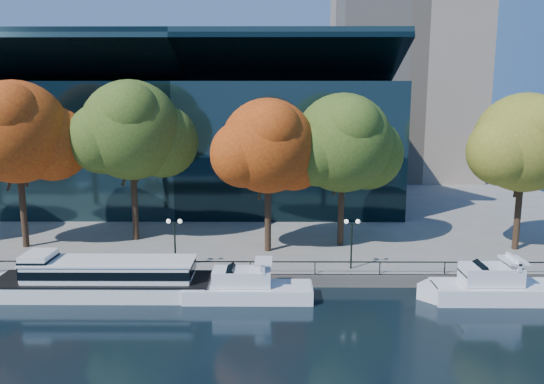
{
  "coord_description": "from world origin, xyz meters",
  "views": [
    {
      "loc": [
        6.95,
        -35.88,
        14.71
      ],
      "look_at": [
        6.65,
        8.0,
        6.54
      ],
      "focal_mm": 35.0,
      "sensor_mm": 36.0,
      "label": 1
    }
  ],
  "objects_px": {
    "tour_boat": "(98,277)",
    "cruiser_far": "(490,286)",
    "tree_2": "(133,132)",
    "lamp_1": "(175,232)",
    "cruiser_near": "(243,287)",
    "tree_3": "(270,148)",
    "tree_4": "(345,145)",
    "lamp_2": "(352,232)",
    "tree_5": "(526,145)",
    "tree_1": "(18,134)"
  },
  "relations": [
    {
      "from": "tree_4",
      "to": "tree_5",
      "type": "bearing_deg",
      "value": -4.59
    },
    {
      "from": "cruiser_near",
      "to": "tree_5",
      "type": "relative_size",
      "value": 0.74
    },
    {
      "from": "tree_3",
      "to": "lamp_1",
      "type": "relative_size",
      "value": 3.32
    },
    {
      "from": "tree_3",
      "to": "tour_boat",
      "type": "bearing_deg",
      "value": -147.39
    },
    {
      "from": "tree_5",
      "to": "lamp_2",
      "type": "xyz_separation_m",
      "value": [
        -15.66,
        -5.48,
        -6.37
      ]
    },
    {
      "from": "tree_4",
      "to": "cruiser_near",
      "type": "bearing_deg",
      "value": -128.45
    },
    {
      "from": "tour_boat",
      "to": "tree_3",
      "type": "relative_size",
      "value": 1.29
    },
    {
      "from": "cruiser_near",
      "to": "tree_2",
      "type": "distance_m",
      "value": 19.36
    },
    {
      "from": "lamp_2",
      "to": "lamp_1",
      "type": "bearing_deg",
      "value": 180.0
    },
    {
      "from": "cruiser_far",
      "to": "lamp_2",
      "type": "height_order",
      "value": "lamp_2"
    },
    {
      "from": "cruiser_far",
      "to": "tree_2",
      "type": "height_order",
      "value": "tree_2"
    },
    {
      "from": "tree_3",
      "to": "lamp_2",
      "type": "height_order",
      "value": "tree_3"
    },
    {
      "from": "tree_1",
      "to": "cruiser_far",
      "type": "bearing_deg",
      "value": -14.71
    },
    {
      "from": "lamp_2",
      "to": "tree_3",
      "type": "bearing_deg",
      "value": 143.56
    },
    {
      "from": "cruiser_far",
      "to": "lamp_1",
      "type": "relative_size",
      "value": 2.53
    },
    {
      "from": "tree_3",
      "to": "lamp_1",
      "type": "xyz_separation_m",
      "value": [
        -7.46,
        -4.8,
        -6.14
      ]
    },
    {
      "from": "tree_1",
      "to": "tree_4",
      "type": "xyz_separation_m",
      "value": [
        28.67,
        0.84,
        -1.01
      ]
    },
    {
      "from": "tree_2",
      "to": "tree_4",
      "type": "bearing_deg",
      "value": -4.89
    },
    {
      "from": "cruiser_near",
      "to": "tree_3",
      "type": "xyz_separation_m",
      "value": [
        1.87,
        8.82,
        9.2
      ]
    },
    {
      "from": "tree_3",
      "to": "tree_2",
      "type": "bearing_deg",
      "value": 164.17
    },
    {
      "from": "cruiser_far",
      "to": "tree_4",
      "type": "height_order",
      "value": "tree_4"
    },
    {
      "from": "lamp_1",
      "to": "lamp_2",
      "type": "xyz_separation_m",
      "value": [
        13.96,
        0.0,
        0.0
      ]
    },
    {
      "from": "tour_boat",
      "to": "tree_4",
      "type": "bearing_deg",
      "value": 27.42
    },
    {
      "from": "cruiser_near",
      "to": "tree_2",
      "type": "height_order",
      "value": "tree_2"
    },
    {
      "from": "tree_4",
      "to": "lamp_2",
      "type": "height_order",
      "value": "tree_4"
    },
    {
      "from": "tree_5",
      "to": "lamp_1",
      "type": "xyz_separation_m",
      "value": [
        -29.63,
        -5.48,
        -6.37
      ]
    },
    {
      "from": "tree_3",
      "to": "lamp_2",
      "type": "relative_size",
      "value": 3.32
    },
    {
      "from": "tree_1",
      "to": "tree_5",
      "type": "bearing_deg",
      "value": -0.52
    },
    {
      "from": "tree_3",
      "to": "tree_5",
      "type": "bearing_deg",
      "value": 1.76
    },
    {
      "from": "cruiser_far",
      "to": "tour_boat",
      "type": "bearing_deg",
      "value": 178.36
    },
    {
      "from": "cruiser_near",
      "to": "cruiser_far",
      "type": "height_order",
      "value": "cruiser_far"
    },
    {
      "from": "tree_1",
      "to": "tree_4",
      "type": "relative_size",
      "value": 1.08
    },
    {
      "from": "lamp_2",
      "to": "tour_boat",
      "type": "bearing_deg",
      "value": -170.31
    },
    {
      "from": "cruiser_near",
      "to": "tree_5",
      "type": "height_order",
      "value": "tree_5"
    },
    {
      "from": "tour_boat",
      "to": "cruiser_far",
      "type": "xyz_separation_m",
      "value": [
        28.57,
        -0.82,
        -0.33
      ]
    },
    {
      "from": "tree_2",
      "to": "tree_4",
      "type": "distance_m",
      "value": 19.37
    },
    {
      "from": "cruiser_far",
      "to": "lamp_1",
      "type": "bearing_deg",
      "value": 170.11
    },
    {
      "from": "cruiser_near",
      "to": "tree_4",
      "type": "xyz_separation_m",
      "value": [
        8.53,
        10.75,
        9.27
      ]
    },
    {
      "from": "lamp_1",
      "to": "tree_1",
      "type": "bearing_deg",
      "value": 157.98
    },
    {
      "from": "tour_boat",
      "to": "tree_4",
      "type": "xyz_separation_m",
      "value": [
        19.27,
        9.99,
        8.81
      ]
    },
    {
      "from": "cruiser_near",
      "to": "tree_5",
      "type": "distance_m",
      "value": 27.52
    },
    {
      "from": "tour_boat",
      "to": "tree_5",
      "type": "bearing_deg",
      "value": 14.12
    },
    {
      "from": "tree_4",
      "to": "tree_3",
      "type": "bearing_deg",
      "value": -163.86
    },
    {
      "from": "cruiser_near",
      "to": "tree_2",
      "type": "relative_size",
      "value": 0.68
    },
    {
      "from": "cruiser_far",
      "to": "tree_1",
      "type": "relative_size",
      "value": 0.68
    },
    {
      "from": "lamp_1",
      "to": "tour_boat",
      "type": "bearing_deg",
      "value": -147.62
    },
    {
      "from": "tree_1",
      "to": "lamp_2",
      "type": "distance_m",
      "value": 30.0
    },
    {
      "from": "tree_2",
      "to": "tree_5",
      "type": "xyz_separation_m",
      "value": [
        34.78,
        -2.9,
        -0.85
      ]
    },
    {
      "from": "tree_2",
      "to": "lamp_1",
      "type": "distance_m",
      "value": 12.2
    },
    {
      "from": "tree_3",
      "to": "lamp_2",
      "type": "distance_m",
      "value": 10.15
    }
  ]
}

